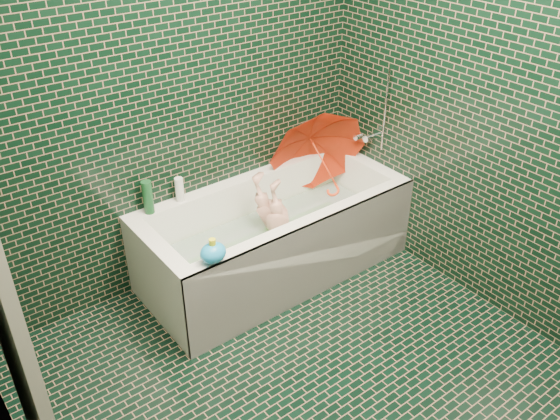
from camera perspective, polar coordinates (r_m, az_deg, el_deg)
floor at (r=3.17m, az=4.27°, el=-17.77°), size 2.80×2.80×0.00m
wall_back at (r=3.42m, az=-10.71°, el=11.52°), size 2.80×0.00×2.80m
wall_right at (r=3.31m, az=22.68°, el=8.87°), size 0.00×2.80×2.80m
bathtub at (r=3.81m, az=-0.41°, el=-3.29°), size 1.70×0.75×0.55m
bath_mat at (r=3.86m, az=-0.56°, el=-3.84°), size 1.35×0.47×0.01m
water at (r=3.78m, az=-0.57°, el=-2.07°), size 1.48×0.53×0.00m
towel at (r=2.22m, az=-24.49°, el=-10.18°), size 0.08×0.44×1.12m
faucet at (r=4.02m, az=8.89°, el=7.46°), size 0.18×0.19×0.55m
child at (r=3.80m, az=-0.23°, el=-1.66°), size 0.83×0.38×0.37m
umbrella at (r=3.92m, az=4.23°, el=4.54°), size 0.98×0.91×0.93m
soap_bottle_a at (r=4.31m, az=5.52°, el=6.17°), size 0.11×0.11×0.23m
soap_bottle_b at (r=4.29m, az=5.72°, el=6.07°), size 0.12×0.12×0.21m
soap_bottle_c at (r=4.23m, az=3.98°, el=5.74°), size 0.16×0.16×0.18m
bottle_right_tall at (r=4.23m, az=4.46°, el=7.30°), size 0.06×0.06×0.21m
bottle_right_pump at (r=4.28m, az=5.44°, el=7.38°), size 0.06×0.06×0.19m
bottle_left_tall at (r=3.53m, az=-12.60°, el=1.21°), size 0.06×0.06×0.21m
bottle_left_short at (r=3.62m, az=-9.65°, el=1.95°), size 0.06×0.06×0.16m
rubber_duck at (r=4.21m, az=3.82°, el=6.18°), size 0.10×0.08×0.08m
bath_toy at (r=3.08m, az=-6.46°, el=-4.10°), size 0.17×0.15×0.14m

